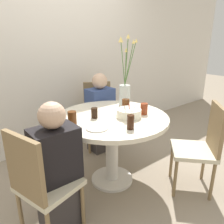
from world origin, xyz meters
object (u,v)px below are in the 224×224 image
at_px(drink_glass_4, 144,109).
at_px(chair_far_back, 40,181).
at_px(drink_glass_1, 94,113).
at_px(chair_left_flank, 202,144).
at_px(person_guest, 100,115).
at_px(drink_glass_2, 126,105).
at_px(person_boy, 57,172).
at_px(drink_glass_0, 131,122).
at_px(flower_vase, 125,89).
at_px(birthday_cake, 129,113).
at_px(side_plate, 97,128).
at_px(chair_right_flank, 98,111).
at_px(drink_glass_3, 72,118).

bearing_deg(drink_glass_4, chair_far_back, -176.47).
bearing_deg(drink_glass_1, chair_left_flank, -43.17).
height_order(chair_left_flank, person_guest, person_guest).
bearing_deg(drink_glass_2, person_boy, -166.05).
distance_m(drink_glass_0, person_boy, 0.71).
relative_size(flower_vase, drink_glass_1, 7.67).
bearing_deg(person_boy, birthday_cake, 4.39).
xyz_separation_m(chair_left_flank, drink_glass_4, (-0.32, 0.50, 0.30)).
bearing_deg(chair_left_flank, person_guest, -120.58).
distance_m(chair_far_back, side_plate, 0.61).
relative_size(side_plate, drink_glass_4, 1.68).
bearing_deg(chair_right_flank, drink_glass_3, -110.41).
relative_size(birthday_cake, drink_glass_2, 1.88).
xyz_separation_m(chair_left_flank, drink_glass_0, (-0.69, 0.30, 0.30)).
distance_m(drink_glass_0, drink_glass_2, 0.49).
bearing_deg(chair_left_flank, side_plate, -70.68).
height_order(side_plate, drink_glass_2, drink_glass_2).
distance_m(drink_glass_1, person_guest, 0.83).
distance_m(drink_glass_1, drink_glass_3, 0.27).
distance_m(drink_glass_1, drink_glass_2, 0.39).
xyz_separation_m(chair_left_flank, drink_glass_1, (-0.77, 0.72, 0.29)).
bearing_deg(flower_vase, drink_glass_0, -128.17).
bearing_deg(person_guest, person_boy, -140.63).
bearing_deg(birthday_cake, drink_glass_0, -130.85).
distance_m(chair_right_flank, chair_far_back, 1.63).
relative_size(drink_glass_3, drink_glass_4, 1.15).
bearing_deg(drink_glass_2, chair_right_flank, 76.34).
xyz_separation_m(drink_glass_0, person_guest, (0.42, 1.01, -0.31)).
height_order(chair_right_flank, drink_glass_1, chair_right_flank).
distance_m(chair_right_flank, person_guest, 0.16).
bearing_deg(person_boy, side_plate, 3.29).
bearing_deg(drink_glass_4, birthday_cake, 168.91).
distance_m(side_plate, drink_glass_4, 0.59).
bearing_deg(birthday_cake, drink_glass_1, 145.16).
relative_size(chair_left_flank, drink_glass_1, 8.98).
relative_size(side_plate, drink_glass_1, 1.89).
bearing_deg(person_guest, side_plate, -127.44).
bearing_deg(chair_right_flank, person_boy, -111.51).
height_order(chair_right_flank, person_guest, person_guest).
height_order(side_plate, person_boy, person_boy).
xyz_separation_m(drink_glass_2, person_boy, (-0.92, -0.23, -0.32)).
bearing_deg(birthday_cake, person_guest, 74.32).
bearing_deg(birthday_cake, drink_glass_3, 163.95).
bearing_deg(drink_glass_0, chair_right_flank, 67.13).
bearing_deg(drink_glass_0, drink_glass_4, 27.29).
relative_size(chair_left_flank, drink_glass_0, 7.29).
bearing_deg(drink_glass_1, drink_glass_0, -78.87).
height_order(chair_right_flank, birthday_cake, chair_right_flank).
bearing_deg(person_guest, birthday_cake, -105.68).
height_order(side_plate, drink_glass_1, drink_glass_1).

